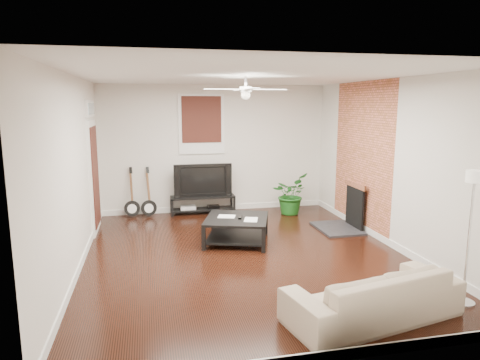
# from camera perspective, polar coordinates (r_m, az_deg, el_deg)

# --- Properties ---
(room) EXTENTS (5.01, 6.01, 2.81)m
(room) POSITION_cam_1_polar(r_m,az_deg,el_deg) (6.63, 0.73, 1.53)
(room) COLOR black
(room) RESTS_ON ground
(brick_accent) EXTENTS (0.02, 2.20, 2.80)m
(brick_accent) POSITION_cam_1_polar(r_m,az_deg,el_deg) (8.44, 15.87, 3.00)
(brick_accent) COLOR #A85D36
(brick_accent) RESTS_ON floor
(fireplace) EXTENTS (0.80, 1.10, 0.92)m
(fireplace) POSITION_cam_1_polar(r_m,az_deg,el_deg) (8.47, 13.84, -3.35)
(fireplace) COLOR black
(fireplace) RESTS_ON floor
(window_back) EXTENTS (1.00, 0.06, 1.30)m
(window_back) POSITION_cam_1_polar(r_m,az_deg,el_deg) (9.44, -5.13, 7.41)
(window_back) COLOR #3A150F
(window_back) RESTS_ON wall_back
(door_left) EXTENTS (0.08, 1.00, 2.50)m
(door_left) POSITION_cam_1_polar(r_m,az_deg,el_deg) (8.43, -18.86, 1.80)
(door_left) COLOR white
(door_left) RESTS_ON wall_left
(tv_stand) EXTENTS (1.40, 0.37, 0.39)m
(tv_stand) POSITION_cam_1_polar(r_m,az_deg,el_deg) (9.50, -4.97, -3.28)
(tv_stand) COLOR black
(tv_stand) RESTS_ON floor
(tv) EXTENTS (1.25, 0.16, 0.72)m
(tv) POSITION_cam_1_polar(r_m,az_deg,el_deg) (9.40, -5.03, 0.07)
(tv) COLOR black
(tv) RESTS_ON tv_stand
(coffee_table) EXTENTS (1.32, 1.32, 0.44)m
(coffee_table) POSITION_cam_1_polar(r_m,az_deg,el_deg) (7.53, -0.45, -6.63)
(coffee_table) COLOR black
(coffee_table) RESTS_ON floor
(sofa) EXTENTS (2.13, 1.19, 0.59)m
(sofa) POSITION_cam_1_polar(r_m,az_deg,el_deg) (5.17, 17.26, -14.26)
(sofa) COLOR tan
(sofa) RESTS_ON floor
(floor_lamp) EXTENTS (0.32, 0.32, 1.64)m
(floor_lamp) POSITION_cam_1_polar(r_m,az_deg,el_deg) (5.77, 28.14, -6.87)
(floor_lamp) COLOR white
(floor_lamp) RESTS_ON floor
(potted_plant) EXTENTS (1.02, 1.05, 0.88)m
(potted_plant) POSITION_cam_1_polar(r_m,az_deg,el_deg) (9.45, 6.63, -1.86)
(potted_plant) COLOR #1A5B1A
(potted_plant) RESTS_ON floor
(guitar_left) EXTENTS (0.36, 0.28, 1.08)m
(guitar_left) POSITION_cam_1_polar(r_m,az_deg,el_deg) (9.33, -14.24, -1.64)
(guitar_left) COLOR black
(guitar_left) RESTS_ON floor
(guitar_right) EXTENTS (0.38, 0.31, 1.08)m
(guitar_right) POSITION_cam_1_polar(r_m,az_deg,el_deg) (9.30, -12.09, -1.60)
(guitar_right) COLOR black
(guitar_right) RESTS_ON floor
(ceiling_fan) EXTENTS (1.24, 1.24, 0.32)m
(ceiling_fan) POSITION_cam_1_polar(r_m,az_deg,el_deg) (6.56, 0.76, 11.96)
(ceiling_fan) COLOR white
(ceiling_fan) RESTS_ON ceiling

